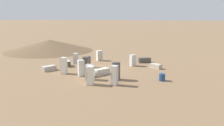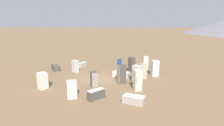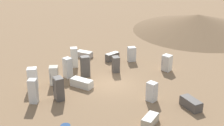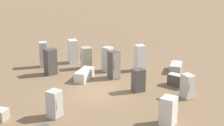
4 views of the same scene
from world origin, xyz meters
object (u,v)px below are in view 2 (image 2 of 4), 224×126
object	(u,v)px
discarded_fridge_13	(136,74)
discarded_fridge_11	(75,66)
discarded_fridge_9	(143,71)
rusty_barrel	(120,62)
discarded_fridge_2	(155,68)
discarded_fridge_15	(94,79)
discarded_fridge_14	(145,64)
discarded_fridge_3	(82,64)
discarded_fridge_8	(96,94)
discarded_fridge_4	(122,74)
discarded_fridge_10	(132,65)
discarded_fridge_1	(56,68)
discarded_fridge_7	(72,89)
discarded_fridge_0	(121,74)
discarded_fridge_5	(43,81)
discarded_fridge_12	(134,99)
discarded_fridge_6	(138,80)

from	to	relation	value
discarded_fridge_13	discarded_fridge_11	bearing A→B (deg)	15.04
discarded_fridge_9	rusty_barrel	bearing A→B (deg)	99.58
discarded_fridge_2	discarded_fridge_15	distance (m)	7.70
discarded_fridge_13	discarded_fridge_14	xyz separation A→B (m)	(4.81, -1.43, 0.06)
discarded_fridge_3	discarded_fridge_8	bearing A→B (deg)	132.70
discarded_fridge_2	rusty_barrel	distance (m)	7.48
discarded_fridge_2	discarded_fridge_4	xyz separation A→B (m)	(-2.93, 3.80, 0.03)
discarded_fridge_2	discarded_fridge_3	world-z (taller)	discarded_fridge_2
discarded_fridge_2	discarded_fridge_15	xyz separation A→B (m)	(-4.29, 6.39, -0.18)
discarded_fridge_11	rusty_barrel	distance (m)	7.53
discarded_fridge_3	discarded_fridge_2	bearing A→B (deg)	-179.54
discarded_fridge_3	discarded_fridge_10	world-z (taller)	discarded_fridge_10
discarded_fridge_2	discarded_fridge_13	bearing A→B (deg)	-57.01
discarded_fridge_1	discarded_fridge_15	size ratio (longest dim) A/B	1.26
discarded_fridge_7	discarded_fridge_10	size ratio (longest dim) A/B	0.79
discarded_fridge_3	discarded_fridge_0	bearing A→B (deg)	162.87
discarded_fridge_2	discarded_fridge_8	size ratio (longest dim) A/B	1.27
discarded_fridge_5	discarded_fridge_3	bearing A→B (deg)	117.06
discarded_fridge_8	discarded_fridge_5	bearing A→B (deg)	22.09
discarded_fridge_1	discarded_fridge_12	bearing A→B (deg)	-77.11
discarded_fridge_8	discarded_fridge_14	world-z (taller)	discarded_fridge_14
discarded_fridge_4	rusty_barrel	xyz separation A→B (m)	(8.98, 0.56, -0.58)
discarded_fridge_14	rusty_barrel	size ratio (longest dim) A/B	2.58
discarded_fridge_15	discarded_fridge_1	bearing A→B (deg)	-65.72
discarded_fridge_1	discarded_fridge_2	world-z (taller)	discarded_fridge_2
discarded_fridge_7	discarded_fridge_9	bearing A→B (deg)	-67.46
discarded_fridge_4	discarded_fridge_5	size ratio (longest dim) A/B	1.25
discarded_fridge_8	discarded_fridge_15	distance (m)	2.89
discarded_fridge_3	discarded_fridge_14	world-z (taller)	discarded_fridge_14
discarded_fridge_10	discarded_fridge_15	distance (m)	6.94
discarded_fridge_1	discarded_fridge_13	bearing A→B (deg)	-56.18
discarded_fridge_2	discarded_fridge_9	distance (m)	1.81
discarded_fridge_3	discarded_fridge_12	xyz separation A→B (m)	(-11.66, -6.96, 0.00)
discarded_fridge_9	discarded_fridge_11	distance (m)	8.47
discarded_fridge_13	discarded_fridge_15	distance (m)	4.44
discarded_fridge_12	discarded_fridge_15	xyz separation A→B (m)	(3.34, 3.68, 0.45)
discarded_fridge_7	discarded_fridge_11	size ratio (longest dim) A/B	0.97
rusty_barrel	discarded_fridge_2	bearing A→B (deg)	-144.20
discarded_fridge_9	discarded_fridge_10	world-z (taller)	discarded_fridge_10
discarded_fridge_4	discarded_fridge_10	world-z (taller)	discarded_fridge_4
discarded_fridge_2	discarded_fridge_12	size ratio (longest dim) A/B	1.01
discarded_fridge_4	discarded_fridge_6	bearing A→B (deg)	-169.61
discarded_fridge_9	discarded_fridge_11	size ratio (longest dim) A/B	1.06
discarded_fridge_8	discarded_fridge_12	xyz separation A→B (m)	(-0.55, -3.01, -0.09)
discarded_fridge_5	discarded_fridge_15	distance (m)	4.79
discarded_fridge_2	discarded_fridge_3	bearing A→B (deg)	-128.29
discarded_fridge_13	discarded_fridge_2	bearing A→B (deg)	-91.86
discarded_fridge_3	discarded_fridge_7	world-z (taller)	discarded_fridge_7
discarded_fridge_5	discarded_fridge_12	bearing A→B (deg)	19.34
discarded_fridge_9	discarded_fridge_15	world-z (taller)	discarded_fridge_9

